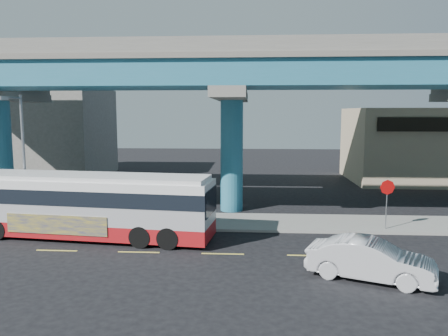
# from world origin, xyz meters

# --- Properties ---
(ground) EXTENTS (120.00, 120.00, 0.00)m
(ground) POSITION_xyz_m (0.00, 0.00, 0.00)
(ground) COLOR black
(ground) RESTS_ON ground
(sidewalk) EXTENTS (70.00, 4.00, 0.15)m
(sidewalk) POSITION_xyz_m (0.00, 5.50, 0.07)
(sidewalk) COLOR gray
(sidewalk) RESTS_ON ground
(lane_markings) EXTENTS (58.00, 0.12, 0.01)m
(lane_markings) POSITION_xyz_m (-0.00, -0.30, 0.01)
(lane_markings) COLOR #D8C64C
(lane_markings) RESTS_ON ground
(viaduct) EXTENTS (52.00, 12.40, 11.70)m
(viaduct) POSITION_xyz_m (-0.00, 9.11, 9.14)
(viaduct) COLOR #226A82
(viaduct) RESTS_ON ground
(building_beige) EXTENTS (14.00, 10.23, 7.00)m
(building_beige) POSITION_xyz_m (18.00, 22.98, 3.51)
(building_beige) COLOR tan
(building_beige) RESTS_ON ground
(building_concrete) EXTENTS (12.00, 10.00, 9.00)m
(building_concrete) POSITION_xyz_m (-20.00, 24.00, 4.50)
(building_concrete) COLOR gray
(building_concrete) RESTS_ON ground
(transit_bus) EXTENTS (13.36, 4.31, 3.37)m
(transit_bus) POSITION_xyz_m (-7.18, 2.00, 1.85)
(transit_bus) COLOR #A01317
(transit_bus) RESTS_ON ground
(sedan) EXTENTS (5.17, 6.10, 1.61)m
(sedan) POSITION_xyz_m (6.03, -3.07, 0.81)
(sedan) COLOR silver
(sedan) RESTS_ON ground
(parked_car) EXTENTS (2.91, 4.47, 1.34)m
(parked_car) POSITION_xyz_m (-12.00, 5.57, 0.82)
(parked_car) COLOR #2F2F34
(parked_car) RESTS_ON sidewalk
(street_lamp) EXTENTS (0.50, 2.44, 7.43)m
(street_lamp) POSITION_xyz_m (-11.68, 3.45, 5.00)
(street_lamp) COLOR gray
(street_lamp) RESTS_ON sidewalk
(stop_sign) EXTENTS (0.83, 0.14, 2.77)m
(stop_sign) POSITION_xyz_m (8.82, 4.18, 2.16)
(stop_sign) COLOR gray
(stop_sign) RESTS_ON sidewalk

